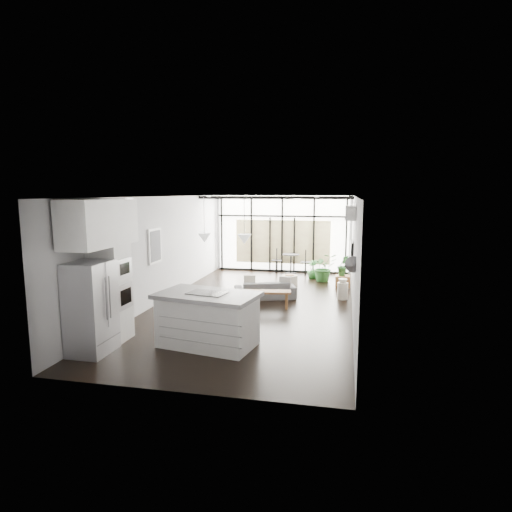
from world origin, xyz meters
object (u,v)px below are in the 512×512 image
at_px(fridge, 91,308).
at_px(milk_can, 343,289).
at_px(pouf, 290,282).
at_px(tv, 352,253).
at_px(console_bench, 264,299).
at_px(sofa, 265,287).
at_px(island, 208,320).

bearing_deg(fridge, milk_can, 48.54).
xyz_separation_m(pouf, tv, (1.82, -1.20, 1.10)).
relative_size(console_bench, pouf, 2.76).
xyz_separation_m(fridge, pouf, (2.80, 6.05, -0.64)).
height_order(sofa, tv, tv).
height_order(sofa, milk_can, sofa).
relative_size(pouf, milk_can, 0.87).
height_order(fridge, sofa, fridge).
distance_m(fridge, milk_can, 6.68).
bearing_deg(tv, console_bench, -151.10).
relative_size(fridge, milk_can, 2.93).
bearing_deg(pouf, sofa, -109.29).
xyz_separation_m(sofa, pouf, (0.49, 1.40, -0.12)).
distance_m(console_bench, pouf, 2.42).
xyz_separation_m(island, milk_can, (2.47, 4.20, -0.22)).
bearing_deg(fridge, sofa, 63.57).
relative_size(sofa, tv, 1.51).
distance_m(sofa, console_bench, 1.01).
relative_size(island, pouf, 3.77).
height_order(console_bench, milk_can, milk_can).
xyz_separation_m(island, pouf, (0.87, 5.26, -0.31)).
relative_size(island, tv, 1.70).
height_order(pouf, milk_can, milk_can).
bearing_deg(sofa, tv, 165.38).
distance_m(pouf, tv, 2.44).
relative_size(fridge, console_bench, 1.22).
bearing_deg(island, console_bench, 90.02).
relative_size(island, fridge, 1.11).
distance_m(island, tv, 4.93).
distance_m(console_bench, tv, 2.69).
bearing_deg(fridge, console_bench, 56.11).
height_order(fridge, pouf, fridge).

